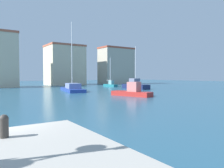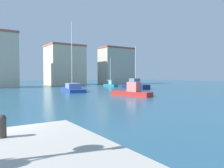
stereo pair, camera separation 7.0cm
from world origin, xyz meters
The scene contains 8 objects.
water centered at (15.00, 20.00, 0.00)m, with size 160.00×160.00×0.00m, color #285670.
mooring_bollard centered at (0.23, -2.39, 1.29)m, with size 0.23×0.23×0.60m.
sailboat_teal_distant_east centered at (26.71, 32.61, 0.54)m, with size 1.30×4.20×6.72m.
sailboat_blue_center_channel centered at (13.64, 24.20, 0.52)m, with size 4.19×9.24×11.34m.
sailboat_navy_far_left centered at (26.31, 23.37, 0.68)m, with size 1.98×6.21×8.17m.
motorboat_red_inner_mooring centered at (16.54, 12.35, 0.54)m, with size 3.09×5.54×1.78m.
waterfront_apartments centered at (21.88, 48.50, 5.49)m, with size 9.58×8.45×10.96m.
harbor_office centered at (37.22, 45.34, 5.55)m, with size 10.27×5.72×11.08m.
Camera 2 is at (-0.46, -8.54, 2.57)m, focal length 34.43 mm.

